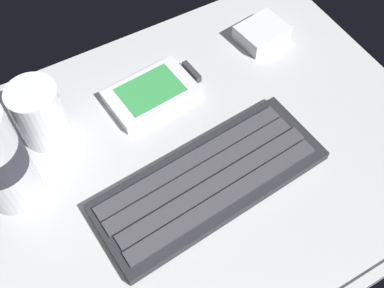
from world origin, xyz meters
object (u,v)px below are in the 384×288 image
keyboard (207,182)px  handheld_device (155,91)px  charger_block (261,33)px  juice_cup (40,115)px

keyboard → handheld_device: size_ratio=2.24×
charger_block → handheld_device: bearing=-174.9°
keyboard → handheld_device: (1.13, 16.01, -0.08)cm
juice_cup → keyboard: bearing=-50.4°
juice_cup → charger_block: bearing=0.8°
keyboard → charger_block: size_ratio=4.25×
handheld_device → charger_block: (19.04, 1.70, 0.47)cm
handheld_device → charger_block: 19.12cm
handheld_device → charger_block: charger_block is taller
keyboard → charger_block: 26.84cm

